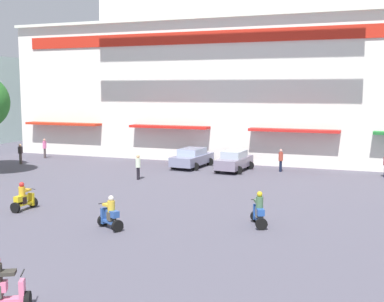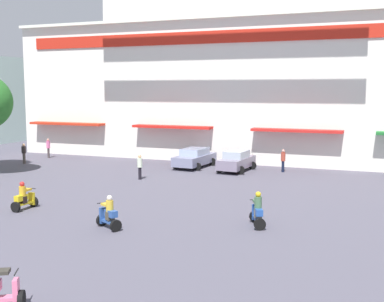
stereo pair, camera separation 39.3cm
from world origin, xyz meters
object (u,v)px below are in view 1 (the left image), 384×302
at_px(parked_car_1, 234,161).
at_px(scooter_rider_5, 24,199).
at_px(pedestrian_0, 281,159).
at_px(parked_car_0, 192,158).
at_px(pedestrian_4, 20,153).
at_px(scooter_rider_0, 259,212).
at_px(pedestrian_3, 138,165).
at_px(pedestrian_1, 45,147).
at_px(scooter_rider_1, 110,215).
at_px(scooter_rider_3, 1,289).

xyz_separation_m(parked_car_1, scooter_rider_5, (-6.63, -15.13, -0.17)).
height_order(scooter_rider_5, pedestrian_0, pedestrian_0).
bearing_deg(pedestrian_0, parked_car_0, -177.65).
relative_size(parked_car_0, pedestrian_4, 2.77).
height_order(scooter_rider_0, pedestrian_0, pedestrian_0).
relative_size(parked_car_1, scooter_rider_5, 2.84).
bearing_deg(parked_car_0, scooter_rider_5, -101.29).
bearing_deg(pedestrian_4, pedestrian_3, -13.43).
relative_size(pedestrian_1, pedestrian_4, 1.04).
distance_m(scooter_rider_1, scooter_rider_5, 5.91).
xyz_separation_m(pedestrian_1, pedestrian_4, (0.34, -3.56, -0.04)).
bearing_deg(pedestrian_1, scooter_rider_5, -56.12).
distance_m(scooter_rider_3, pedestrian_1, 30.93).
xyz_separation_m(parked_car_0, scooter_rider_1, (2.60, -17.13, -0.12)).
bearing_deg(scooter_rider_0, parked_car_0, 120.51).
xyz_separation_m(parked_car_0, pedestrian_4, (-13.49, -3.30, 0.19)).
bearing_deg(parked_car_0, pedestrian_0, 2.35).
height_order(scooter_rider_0, pedestrian_1, pedestrian_1).
xyz_separation_m(parked_car_1, scooter_rider_3, (0.31, -24.59, -0.11)).
bearing_deg(pedestrian_1, pedestrian_0, 0.06).
bearing_deg(scooter_rider_1, pedestrian_4, 139.33).
relative_size(scooter_rider_3, pedestrian_0, 0.95).
bearing_deg(pedestrian_3, scooter_rider_3, -74.23).
height_order(scooter_rider_3, pedestrian_3, pedestrian_3).
bearing_deg(pedestrian_3, scooter_rider_0, -39.41).
height_order(scooter_rider_1, pedestrian_0, pedestrian_0).
bearing_deg(parked_car_1, scooter_rider_1, -93.13).
bearing_deg(scooter_rider_1, parked_car_1, 86.87).
xyz_separation_m(scooter_rider_1, pedestrian_3, (-4.15, 10.97, 0.33)).
xyz_separation_m(parked_car_1, scooter_rider_1, (-0.91, -16.58, -0.13)).
relative_size(parked_car_1, scooter_rider_3, 2.61).
bearing_deg(pedestrian_0, scooter_rider_1, -103.53).
relative_size(scooter_rider_5, pedestrian_1, 0.85).
relative_size(scooter_rider_3, pedestrian_1, 0.92).
relative_size(parked_car_1, scooter_rider_1, 2.73).
relative_size(pedestrian_0, pedestrian_4, 1.01).
bearing_deg(parked_car_1, scooter_rider_5, -113.67).
bearing_deg(pedestrian_1, scooter_rider_3, -55.22).
xyz_separation_m(scooter_rider_5, pedestrian_0, (9.91, 15.96, 0.37)).
bearing_deg(parked_car_1, pedestrian_4, -170.79).
bearing_deg(pedestrian_1, scooter_rider_1, -46.62).
bearing_deg(scooter_rider_3, pedestrian_3, 105.77).
height_order(parked_car_1, scooter_rider_5, parked_car_1).
height_order(scooter_rider_5, pedestrian_1, pedestrian_1).
bearing_deg(pedestrian_4, scooter_rider_0, -26.80).
distance_m(scooter_rider_1, pedestrian_3, 11.74).
bearing_deg(parked_car_0, pedestrian_4, -166.25).
relative_size(scooter_rider_1, pedestrian_0, 0.90).
bearing_deg(scooter_rider_0, pedestrian_4, 153.20).
distance_m(parked_car_0, scooter_rider_1, 17.32).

